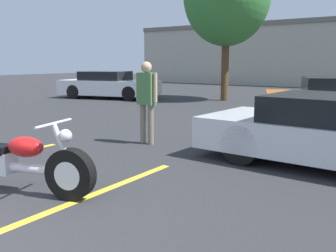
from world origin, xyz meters
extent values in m
cube|color=yellow|center=(0.45, 1.50, 0.00)|extent=(0.12, 5.22, 0.01)
cylinder|color=brown|center=(-3.40, 14.04, 1.41)|extent=(0.32, 0.32, 2.83)
cylinder|color=black|center=(0.34, 2.22, 0.32)|extent=(0.66, 0.33, 0.64)
cylinder|color=silver|center=(0.34, 2.22, 0.32)|extent=(0.38, 0.26, 0.35)
cylinder|color=silver|center=(-0.53, 1.97, 0.33)|extent=(1.52, 0.54, 0.12)
cube|color=silver|center=(-0.66, 1.93, 0.37)|extent=(0.41, 0.33, 0.28)
ellipsoid|color=red|center=(-0.27, 2.05, 0.61)|extent=(0.56, 0.41, 0.26)
cylinder|color=silver|center=(0.26, 2.20, 0.64)|extent=(0.31, 0.15, 0.63)
cylinder|color=silver|center=(0.15, 2.17, 0.93)|extent=(0.23, 0.68, 0.04)
sphere|color=silver|center=(0.30, 2.21, 0.79)|extent=(0.16, 0.16, 0.16)
cylinder|color=black|center=(1.40, 4.88, 0.33)|extent=(0.67, 0.25, 0.66)
cylinder|color=black|center=(1.48, 6.60, 0.33)|extent=(0.67, 0.25, 0.66)
cylinder|color=black|center=(0.99, 9.64, 0.32)|extent=(0.67, 0.43, 0.63)
cylinder|color=black|center=(0.39, 11.19, 0.32)|extent=(0.67, 0.43, 0.63)
cube|color=white|center=(-8.22, 11.95, 0.50)|extent=(4.79, 2.92, 0.66)
cube|color=black|center=(-8.39, 11.90, 1.03)|extent=(2.37, 2.10, 0.40)
cylinder|color=black|center=(-6.68, 11.55, 0.32)|extent=(0.67, 0.38, 0.63)
cylinder|color=black|center=(-7.09, 13.08, 0.32)|extent=(0.67, 0.38, 0.63)
cylinder|color=black|center=(-9.35, 10.82, 0.32)|extent=(0.67, 0.38, 0.63)
cylinder|color=black|center=(-9.77, 12.35, 0.32)|extent=(0.67, 0.38, 0.63)
cylinder|color=gray|center=(-0.94, 5.26, 0.41)|extent=(0.12, 0.12, 0.81)
cylinder|color=gray|center=(-0.74, 5.26, 0.41)|extent=(0.12, 0.12, 0.81)
cube|color=#4C7F47|center=(-0.84, 5.26, 1.13)|extent=(0.36, 0.20, 0.64)
cylinder|color=tan|center=(-1.06, 5.26, 1.16)|extent=(0.08, 0.08, 0.58)
cylinder|color=tan|center=(-0.62, 5.26, 1.16)|extent=(0.08, 0.08, 0.58)
sphere|color=tan|center=(-0.84, 5.26, 1.56)|extent=(0.22, 0.22, 0.22)
camera|label=1|loc=(3.80, -0.70, 1.67)|focal=40.00mm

